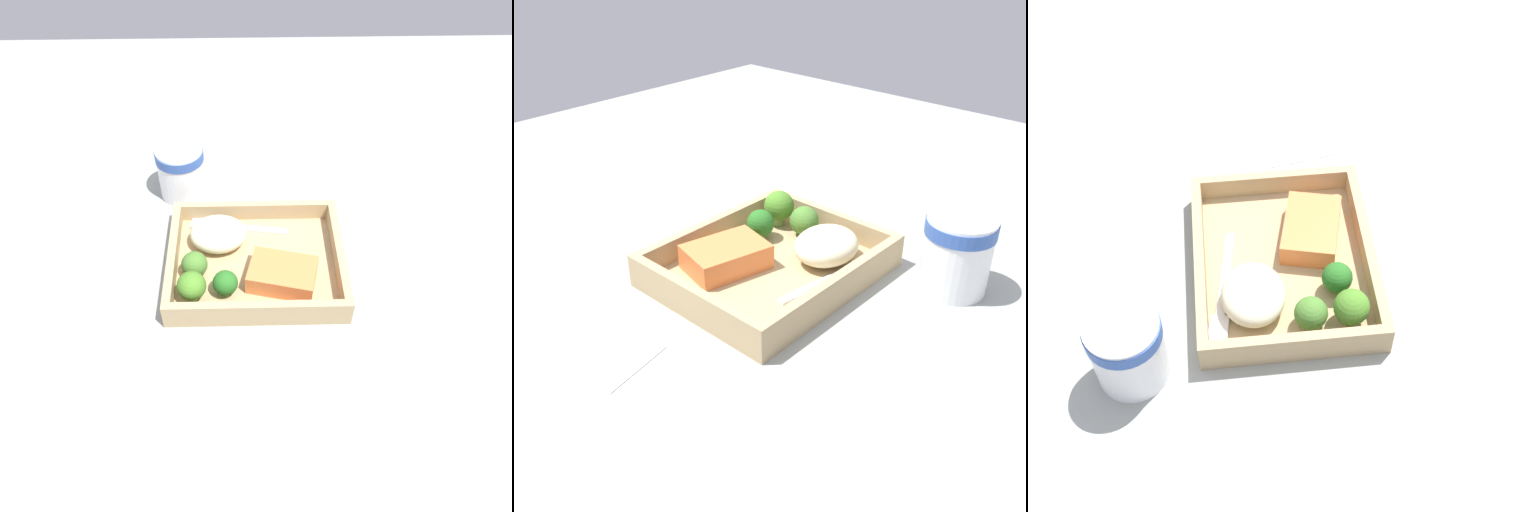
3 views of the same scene
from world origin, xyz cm
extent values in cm
cube|color=gray|center=(0.00, 0.00, -1.00)|extent=(160.00, 160.00, 2.00)
cube|color=tan|center=(0.00, 0.00, 0.60)|extent=(26.18, 21.51, 1.20)
cube|color=tan|center=(0.00, -10.16, 2.71)|extent=(26.18, 1.20, 3.01)
cube|color=tan|center=(0.00, 10.16, 2.71)|extent=(26.18, 1.20, 3.01)
cube|color=tan|center=(-12.49, 0.00, 2.71)|extent=(1.20, 19.11, 3.01)
cube|color=tan|center=(12.49, 0.00, 2.71)|extent=(1.20, 19.11, 3.01)
cube|color=orange|center=(-3.75, 3.80, 2.75)|extent=(10.90, 8.74, 3.11)
ellipsoid|color=beige|center=(5.77, -4.18, 3.34)|extent=(8.76, 7.47, 4.29)
cylinder|color=#759C5A|center=(9.07, 2.07, 1.76)|extent=(1.48, 1.48, 1.12)
sphere|color=#46792D|center=(9.07, 2.07, 3.39)|extent=(3.88, 3.88, 3.88)
cylinder|color=#749652|center=(4.48, 5.75, 1.84)|extent=(1.39, 1.39, 1.29)
sphere|color=#266621|center=(4.48, 5.75, 3.49)|extent=(3.65, 3.65, 3.65)
cylinder|color=#799851|center=(9.15, 6.63, 2.06)|extent=(1.58, 1.58, 1.71)
sphere|color=#487F26|center=(9.15, 6.63, 4.06)|extent=(4.16, 4.16, 4.16)
cube|color=silver|center=(0.90, -7.21, 1.42)|extent=(12.42, 3.00, 0.44)
cube|color=silver|center=(8.71, -8.42, 1.42)|extent=(3.70, 2.70, 0.44)
cylinder|color=white|center=(12.40, -18.01, 4.71)|extent=(7.90, 7.90, 9.42)
cylinder|color=#3356A8|center=(12.40, -18.01, 8.17)|extent=(8.14, 8.14, 1.70)
cube|color=white|center=(-22.76, 3.58, 0.12)|extent=(10.15, 13.16, 0.24)
camera|label=1|loc=(1.16, 50.44, 58.20)|focal=35.00mm
camera|label=2|loc=(-46.51, -42.17, 39.73)|focal=42.00mm
camera|label=3|loc=(53.37, -5.81, 69.80)|focal=50.00mm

